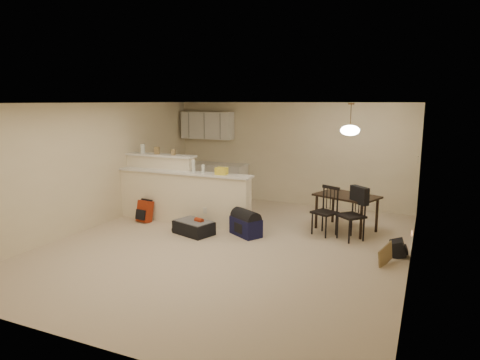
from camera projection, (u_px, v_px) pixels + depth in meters
The scene contains 20 objects.
room at pixel (229, 176), 7.43m from camera, with size 7.00×7.02×2.50m.
breakfast_bar at pixel (175, 192), 9.13m from camera, with size 3.08×0.58×1.39m.
upper_cabinets at pixel (207, 125), 11.17m from camera, with size 1.40×0.34×0.70m, color white.
kitchen_counter at pixel (212, 181), 11.24m from camera, with size 1.80×0.60×0.90m, color white.
thermostat at pixel (418, 160), 7.59m from camera, with size 0.02×0.12×0.12m, color beige.
jar at pixel (143, 149), 9.45m from camera, with size 0.10×0.10×0.20m, color silver.
cereal_box at pixel (157, 150), 9.30m from camera, with size 0.10×0.07×0.16m, color #967B4D.
small_box at pixel (173, 152), 9.14m from camera, with size 0.08×0.06×0.12m, color #967B4D.
bottle_a at pixel (193, 166), 8.74m from camera, with size 0.07×0.07×0.26m, color silver.
bottle_b at pixel (203, 169), 8.66m from camera, with size 0.06×0.06×0.18m, color silver.
bag_lump at pixel (221, 171), 8.49m from camera, with size 0.22×0.18×0.14m, color #967B4D.
dining_table at pixel (347, 199), 8.40m from camera, with size 1.34×1.12×0.71m.
pendant_lamp at pixel (350, 130), 8.15m from camera, with size 0.36×0.36×0.62m.
dining_chair_near at pixel (325, 211), 8.14m from camera, with size 0.41×0.39×0.93m, color black, non-canonical shape.
dining_chair_far at pixel (351, 214), 7.83m from camera, with size 0.43×0.40×0.97m, color black, non-canonical shape.
suitcase at pixel (194, 228), 8.25m from camera, with size 0.73×0.48×0.25m, color black.
red_backpack at pixel (145, 211), 9.08m from camera, with size 0.30×0.19×0.45m, color #9F2C11.
navy_duffel at pixel (246, 227), 8.15m from camera, with size 0.63×0.34×0.34m, color #121238.
black_daypack at pixel (398, 248), 7.07m from camera, with size 0.30×0.21×0.27m, color black.
cardboard_sheet at pixel (385, 255), 6.68m from camera, with size 0.42×0.02×0.32m, color #967B4D.
Camera 1 is at (3.15, -6.61, 2.54)m, focal length 32.00 mm.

